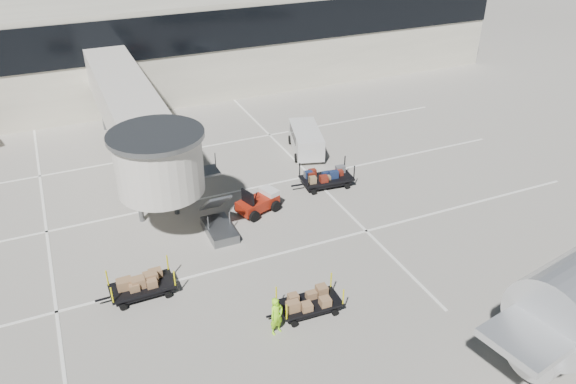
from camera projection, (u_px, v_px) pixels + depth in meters
name	position (u px, v px, depth m)	size (l,w,h in m)	color
ground	(280.00, 281.00, 26.95)	(140.00, 140.00, 0.00)	#B2AC9F
lane_markings	(210.00, 194.00, 34.11)	(40.00, 30.00, 0.02)	white
terminal	(140.00, 43.00, 48.52)	(64.00, 12.11, 15.20)	beige
jet_bridge	(136.00, 120.00, 33.15)	(5.70, 20.40, 6.03)	silver
baggage_tug	(259.00, 202.00, 32.15)	(2.70, 2.21, 1.61)	maroon
suitcase_cart	(327.00, 178.00, 34.73)	(3.96, 1.85, 1.53)	black
box_cart_near	(309.00, 304.00, 24.71)	(3.45, 1.50, 1.34)	black
box_cart_far	(140.00, 286.00, 25.75)	(3.59, 1.49, 1.40)	black
ground_worker	(276.00, 316.00, 23.50)	(0.66, 0.43, 1.82)	#99FA1A
minivan	(306.00, 138.00, 38.86)	(2.96, 4.79, 1.69)	silver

